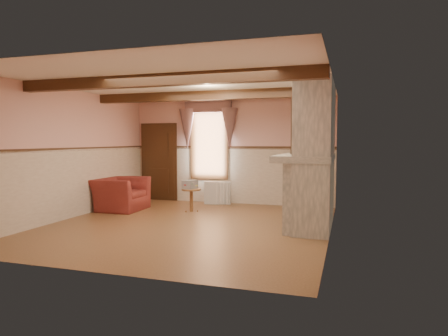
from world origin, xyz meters
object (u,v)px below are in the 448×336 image
(side_table, at_px, (191,200))
(mantel_clock, at_px, (310,149))
(bowl, at_px, (307,152))
(armchair, at_px, (121,194))
(radiator, at_px, (217,193))
(oil_lamp, at_px, (309,147))

(side_table, height_order, mantel_clock, mantel_clock)
(bowl, xyz_separation_m, mantel_clock, (0.00, 0.62, 0.05))
(armchair, relative_size, side_table, 2.18)
(radiator, relative_size, mantel_clock, 2.92)
(bowl, height_order, oil_lamp, oil_lamp)
(radiator, distance_m, mantel_clock, 3.10)
(radiator, xyz_separation_m, bowl, (2.52, -1.96, 1.17))
(bowl, bearing_deg, mantel_clock, 90.00)
(armchair, height_order, side_table, armchair)
(mantel_clock, bearing_deg, radiator, 152.04)
(armchair, distance_m, side_table, 1.76)
(armchair, relative_size, bowl, 3.21)
(bowl, bearing_deg, armchair, 174.68)
(side_table, bearing_deg, armchair, -170.42)
(armchair, bearing_deg, side_table, -81.89)
(side_table, bearing_deg, bowl, -14.44)
(radiator, distance_m, oil_lamp, 3.15)
(radiator, bearing_deg, bowl, -49.44)
(radiator, xyz_separation_m, mantel_clock, (2.52, -1.34, 1.22))
(radiator, xyz_separation_m, oil_lamp, (2.52, -1.42, 1.26))
(mantel_clock, distance_m, oil_lamp, 0.09)
(mantel_clock, bearing_deg, oil_lamp, -90.00)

